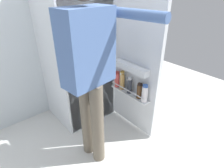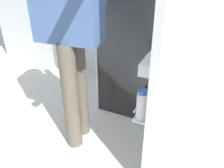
# 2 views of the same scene
# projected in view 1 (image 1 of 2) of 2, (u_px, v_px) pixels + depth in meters

# --- Properties ---
(ground_plane) EXTENTS (5.14, 5.14, 0.00)m
(ground_plane) POSITION_uv_depth(u_px,v_px,m) (107.00, 133.00, 2.24)
(ground_plane) COLOR silver
(kitchen_wall) EXTENTS (4.40, 0.10, 2.59)m
(kitchen_wall) POSITION_uv_depth(u_px,v_px,m) (57.00, 12.00, 2.27)
(kitchen_wall) COLOR silver
(kitchen_wall) RESTS_ON ground_plane
(refrigerator) EXTENTS (0.72, 1.31, 1.81)m
(refrigerator) POSITION_uv_depth(u_px,v_px,m) (79.00, 51.00, 2.18)
(refrigerator) COLOR silver
(refrigerator) RESTS_ON ground_plane
(person) EXTENTS (0.61, 0.72, 1.71)m
(person) POSITION_uv_depth(u_px,v_px,m) (89.00, 63.00, 1.49)
(person) COLOR #665B4C
(person) RESTS_ON ground_plane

